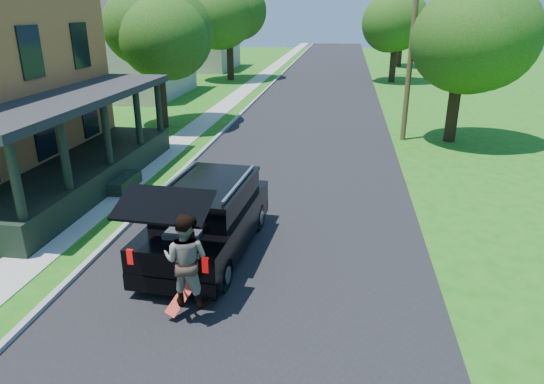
# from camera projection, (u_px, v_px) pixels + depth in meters

# --- Properties ---
(ground) EXTENTS (140.00, 140.00, 0.00)m
(ground) POSITION_uv_depth(u_px,v_px,m) (248.00, 303.00, 9.94)
(ground) COLOR #1C5E12
(ground) RESTS_ON ground
(street) EXTENTS (8.00, 120.00, 0.02)m
(street) POSITION_uv_depth(u_px,v_px,m) (314.00, 112.00, 28.44)
(street) COLOR black
(street) RESTS_ON ground
(curb) EXTENTS (0.15, 120.00, 0.12)m
(curb) POSITION_uv_depth(u_px,v_px,m) (246.00, 110.00, 29.00)
(curb) COLOR gray
(curb) RESTS_ON ground
(sidewalk) EXTENTS (1.30, 120.00, 0.03)m
(sidewalk) POSITION_uv_depth(u_px,v_px,m) (221.00, 109.00, 29.21)
(sidewalk) COLOR gray
(sidewalk) RESTS_ON ground
(front_walk) EXTENTS (6.50, 1.20, 0.03)m
(front_walk) POSITION_uv_depth(u_px,v_px,m) (13.00, 183.00, 16.80)
(front_walk) COLOR gray
(front_walk) RESTS_ON ground
(neighbor_house_mid) EXTENTS (12.78, 12.78, 8.30)m
(neighbor_house_mid) POSITION_uv_depth(u_px,v_px,m) (119.00, 32.00, 32.51)
(neighbor_house_mid) COLOR #A0998E
(neighbor_house_mid) RESTS_ON ground
(neighbor_house_far) EXTENTS (12.78, 12.78, 8.30)m
(neighbor_house_far) POSITION_uv_depth(u_px,v_px,m) (191.00, 25.00, 47.31)
(neighbor_house_far) COLOR #A0998E
(neighbor_house_far) RESTS_ON ground
(black_suv) EXTENTS (2.27, 5.25, 2.40)m
(black_suv) POSITION_uv_depth(u_px,v_px,m) (207.00, 219.00, 11.70)
(black_suv) COLOR black
(black_suv) RESTS_ON ground
(skateboarder) EXTENTS (0.94, 0.77, 1.82)m
(skateboarder) POSITION_uv_depth(u_px,v_px,m) (186.00, 260.00, 8.94)
(skateboarder) COLOR black
(skateboarder) RESTS_ON ground
(skateboard) EXTENTS (0.54, 0.69, 0.59)m
(skateboard) POSITION_uv_depth(u_px,v_px,m) (182.00, 297.00, 9.45)
(skateboard) COLOR red
(skateboard) RESTS_ON ground
(tree_left_mid) EXTENTS (6.01, 6.12, 7.85)m
(tree_left_mid) POSITION_uv_depth(u_px,v_px,m) (155.00, 22.00, 23.04)
(tree_left_mid) COLOR black
(tree_left_mid) RESTS_ON ground
(tree_left_far) EXTENTS (7.08, 6.83, 8.39)m
(tree_left_far) POSITION_uv_depth(u_px,v_px,m) (228.00, 13.00, 39.38)
(tree_left_far) COLOR black
(tree_left_far) RESTS_ON ground
(tree_right_near) EXTENTS (6.18, 5.92, 7.68)m
(tree_right_near) POSITION_uv_depth(u_px,v_px,m) (463.00, 25.00, 20.39)
(tree_right_near) COLOR black
(tree_right_near) RESTS_ON ground
(tree_right_mid) EXTENTS (5.96, 6.11, 7.83)m
(tree_right_mid) POSITION_uv_depth(u_px,v_px,m) (397.00, 16.00, 38.20)
(tree_right_mid) COLOR black
(tree_right_mid) RESTS_ON ground
(tree_right_far) EXTENTS (5.04, 5.13, 7.14)m
(tree_right_far) POSITION_uv_depth(u_px,v_px,m) (402.00, 18.00, 49.11)
(tree_right_far) COLOR black
(tree_right_far) RESTS_ON ground
(utility_pole_near) EXTENTS (1.46, 0.28, 8.54)m
(utility_pole_near) POSITION_uv_depth(u_px,v_px,m) (412.00, 40.00, 20.84)
(utility_pole_near) COLOR #4E3B24
(utility_pole_near) RESTS_ON ground
(utility_pole_far) EXTENTS (1.59, 0.60, 8.29)m
(utility_pole_far) POSITION_uv_depth(u_px,v_px,m) (398.00, 26.00, 42.39)
(utility_pole_far) COLOR #4E3B24
(utility_pole_far) RESTS_ON ground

